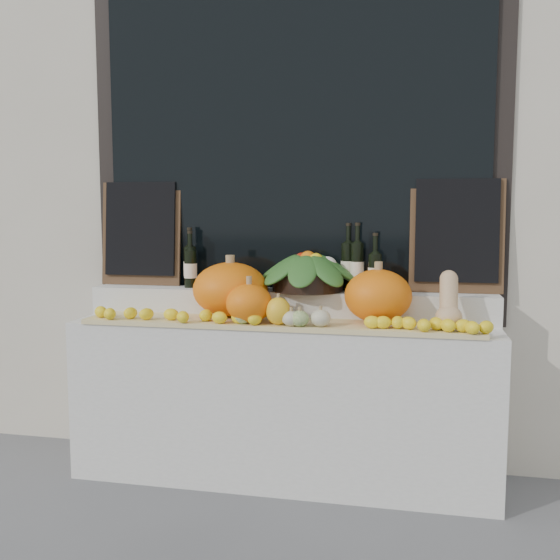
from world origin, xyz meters
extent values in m
cube|color=beige|center=(0.00, 2.25, 2.25)|extent=(7.00, 0.90, 4.50)
cube|color=black|center=(0.00, 1.80, 1.90)|extent=(2.40, 0.04, 2.10)
cube|color=black|center=(0.00, 1.77, 1.90)|extent=(2.20, 0.02, 2.00)
cube|color=silver|center=(0.00, 1.52, 0.44)|extent=(2.30, 0.55, 0.88)
cube|color=silver|center=(0.00, 1.68, 0.96)|extent=(2.30, 0.25, 0.16)
cube|color=tan|center=(0.00, 1.40, 0.89)|extent=(2.10, 0.32, 0.02)
ellipsoid|color=orange|center=(-0.29, 1.52, 1.05)|extent=(0.48, 0.48, 0.30)
ellipsoid|color=orange|center=(0.52, 1.49, 1.04)|extent=(0.44, 0.44, 0.28)
ellipsoid|color=orange|center=(-0.14, 1.34, 1.01)|extent=(0.32, 0.32, 0.20)
ellipsoid|color=tan|center=(0.87, 1.37, 0.96)|extent=(0.13, 0.13, 0.12)
cylinder|color=tan|center=(0.87, 1.42, 1.07)|extent=(0.09, 0.14, 0.18)
sphere|color=tan|center=(0.87, 1.46, 1.14)|extent=(0.09, 0.09, 0.09)
ellipsoid|color=#377021|center=(0.14, 1.28, 0.95)|extent=(0.10, 0.10, 0.08)
cylinder|color=#977D52|center=(0.14, 1.28, 1.00)|extent=(0.02, 0.02, 0.02)
ellipsoid|color=#377021|center=(-0.16, 1.30, 0.95)|extent=(0.09, 0.09, 0.09)
cylinder|color=#977D52|center=(-0.16, 1.30, 1.00)|extent=(0.02, 0.02, 0.02)
ellipsoid|color=beige|center=(0.09, 1.29, 0.94)|extent=(0.10, 0.10, 0.08)
cylinder|color=#977D52|center=(0.09, 1.29, 0.99)|extent=(0.02, 0.02, 0.02)
ellipsoid|color=yellow|center=(0.02, 1.31, 0.98)|extent=(0.13, 0.13, 0.14)
cylinder|color=#977D52|center=(0.02, 1.31, 1.06)|extent=(0.02, 0.02, 0.02)
ellipsoid|color=beige|center=(0.24, 1.30, 0.95)|extent=(0.10, 0.10, 0.09)
cylinder|color=#977D52|center=(0.24, 1.30, 1.00)|extent=(0.02, 0.02, 0.02)
cylinder|color=black|center=(0.12, 1.66, 1.09)|extent=(0.40, 0.40, 0.10)
cylinder|color=black|center=(-0.59, 1.69, 1.16)|extent=(0.07, 0.07, 0.24)
cylinder|color=black|center=(-0.59, 1.69, 1.33)|extent=(0.03, 0.03, 0.10)
cylinder|color=white|center=(-0.59, 1.69, 1.15)|extent=(0.08, 0.08, 0.08)
cylinder|color=black|center=(-0.59, 1.69, 1.38)|extent=(0.03, 0.03, 0.02)
cylinder|color=black|center=(-0.58, 1.67, 1.15)|extent=(0.07, 0.07, 0.22)
cylinder|color=black|center=(-0.58, 1.67, 1.31)|extent=(0.03, 0.03, 0.10)
cylinder|color=white|center=(-0.58, 1.67, 1.14)|extent=(0.08, 0.08, 0.08)
cylinder|color=black|center=(-0.58, 1.67, 1.36)|extent=(0.03, 0.03, 0.02)
cylinder|color=black|center=(0.33, 1.75, 1.17)|extent=(0.08, 0.08, 0.26)
cylinder|color=black|center=(0.33, 1.75, 1.35)|extent=(0.03, 0.03, 0.10)
cylinder|color=white|center=(0.33, 1.75, 1.16)|extent=(0.08, 0.08, 0.08)
cylinder|color=black|center=(0.33, 1.75, 1.41)|extent=(0.03, 0.03, 0.02)
cylinder|color=black|center=(0.39, 1.69, 1.17)|extent=(0.07, 0.07, 0.27)
cylinder|color=black|center=(0.39, 1.69, 1.36)|extent=(0.03, 0.03, 0.10)
cylinder|color=white|center=(0.39, 1.69, 1.16)|extent=(0.08, 0.08, 0.08)
cylinder|color=black|center=(0.39, 1.69, 1.41)|extent=(0.03, 0.03, 0.02)
cylinder|color=black|center=(0.49, 1.64, 1.15)|extent=(0.07, 0.07, 0.21)
cylinder|color=black|center=(0.49, 1.64, 1.30)|extent=(0.03, 0.03, 0.10)
cylinder|color=white|center=(0.49, 1.64, 1.14)|extent=(0.08, 0.08, 0.08)
cylinder|color=black|center=(0.49, 1.64, 1.36)|extent=(0.03, 0.03, 0.02)
cube|color=#4C331E|center=(-0.92, 1.75, 1.35)|extent=(0.50, 0.07, 0.62)
cube|color=black|center=(-0.92, 1.73, 1.38)|extent=(0.44, 0.07, 0.56)
cube|color=#4C331E|center=(0.92, 1.75, 1.35)|extent=(0.50, 0.07, 0.62)
cube|color=black|center=(0.92, 1.73, 1.38)|extent=(0.44, 0.07, 0.56)
camera|label=1|loc=(0.68, -1.77, 1.48)|focal=40.00mm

